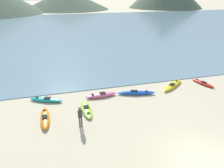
% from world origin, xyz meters
% --- Properties ---
extents(ground_plane, '(400.00, 400.00, 0.00)m').
position_xyz_m(ground_plane, '(0.00, 0.00, 0.00)').
color(ground_plane, '#C6B793').
extents(bay_water, '(160.00, 70.00, 0.06)m').
position_xyz_m(bay_water, '(0.00, 45.84, 0.03)').
color(bay_water, slate).
rests_on(bay_water, ground_plane).
extents(kayak_on_sand_0, '(3.48, 1.43, 0.39)m').
position_xyz_m(kayak_on_sand_0, '(-0.42, 8.85, 0.18)').
color(kayak_on_sand_0, blue).
rests_on(kayak_on_sand_0, ground_plane).
extents(kayak_on_sand_1, '(0.72, 2.89, 0.31)m').
position_xyz_m(kayak_on_sand_1, '(-5.23, 7.15, 0.13)').
color(kayak_on_sand_1, '#8CCC2D').
rests_on(kayak_on_sand_1, ground_plane).
extents(kayak_on_sand_2, '(1.21, 2.69, 0.31)m').
position_xyz_m(kayak_on_sand_2, '(6.90, 9.20, 0.13)').
color(kayak_on_sand_2, red).
rests_on(kayak_on_sand_2, ground_plane).
extents(kayak_on_sand_3, '(3.31, 2.67, 0.34)m').
position_xyz_m(kayak_on_sand_3, '(3.68, 9.49, 0.15)').
color(kayak_on_sand_3, yellow).
rests_on(kayak_on_sand_3, ground_plane).
extents(kayak_on_sand_4, '(0.69, 3.06, 0.40)m').
position_xyz_m(kayak_on_sand_4, '(-8.38, 6.66, 0.18)').
color(kayak_on_sand_4, orange).
rests_on(kayak_on_sand_4, ground_plane).
extents(kayak_on_sand_5, '(2.79, 0.91, 0.38)m').
position_xyz_m(kayak_on_sand_5, '(-3.58, 9.25, 0.17)').
color(kayak_on_sand_5, '#E5668C').
rests_on(kayak_on_sand_5, ground_plane).
extents(kayak_on_sand_6, '(2.91, 1.86, 0.36)m').
position_xyz_m(kayak_on_sand_6, '(-8.30, 9.68, 0.16)').
color(kayak_on_sand_6, teal).
rests_on(kayak_on_sand_6, ground_plane).
extents(person_near_foreground, '(0.31, 0.28, 1.55)m').
position_xyz_m(person_near_foreground, '(-5.98, 5.11, 0.89)').
color(person_near_foreground, '#4C4C4C').
rests_on(person_near_foreground, ground_plane).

